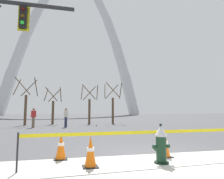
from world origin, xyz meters
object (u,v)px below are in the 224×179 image
Objects in this scene: traffic_cone_by_hydrant at (61,146)px; pedestrian_standing_center at (66,117)px; monument_arch at (73,52)px; pedestrian_walking_left at (33,118)px; traffic_cone_curb_edge at (165,145)px; fire_hydrant at (161,145)px; traffic_cone_mid_sidewalk at (91,152)px.

traffic_cone_by_hydrant is 11.72m from pedestrian_standing_center.
pedestrian_walking_left is at bearing -94.96° from monument_arch.
traffic_cone_curb_edge is (2.90, -0.39, 0.00)m from traffic_cone_by_hydrant.
fire_hydrant is 1.79m from traffic_cone_mid_sidewalk.
pedestrian_walking_left and pedestrian_standing_center have the same top height.
monument_arch is (2.64, 69.17, 22.82)m from traffic_cone_by_hydrant.
traffic_cone_mid_sidewalk is (-1.79, 0.04, -0.11)m from fire_hydrant.
fire_hydrant is 0.62× the size of pedestrian_walking_left.
fire_hydrant is 12.91m from pedestrian_standing_center.
traffic_cone_by_hydrant is 12.05m from pedestrian_walking_left.
traffic_cone_by_hydrant is 1.00× the size of traffic_cone_mid_sidewalk.
pedestrian_walking_left is (-4.81, 12.81, 0.35)m from fire_hydrant.
traffic_cone_mid_sidewalk is 0.46× the size of pedestrian_standing_center.
traffic_cone_curb_edge is 0.46× the size of pedestrian_standing_center.
pedestrian_standing_center reaches higher than traffic_cone_mid_sidewalk.
pedestrian_standing_center is at bearing -2.29° from pedestrian_walking_left.
traffic_cone_curb_edge is (2.22, 0.56, 0.00)m from traffic_cone_mid_sidewalk.
traffic_cone_mid_sidewalk is at bearing 178.63° from fire_hydrant.
traffic_cone_mid_sidewalk is at bearing -87.93° from pedestrian_standing_center.
traffic_cone_mid_sidewalk is 0.46× the size of pedestrian_walking_left.
pedestrian_standing_center is at bearing 102.46° from traffic_cone_curb_edge.
traffic_cone_by_hydrant is at bearing -91.13° from pedestrian_standing_center.
monument_arch is (-0.26, 69.56, 22.82)m from traffic_cone_curb_edge.
traffic_cone_mid_sidewalk is 2.29m from traffic_cone_curb_edge.
pedestrian_walking_left is at bearing 110.59° from fire_hydrant.
pedestrian_standing_center is (-2.41, -57.46, -22.36)m from monument_arch.
pedestrian_standing_center is (2.57, -0.10, 0.00)m from pedestrian_walking_left.
traffic_cone_by_hydrant is 1.00× the size of traffic_cone_curb_edge.
pedestrian_standing_center is at bearing -92.40° from monument_arch.
pedestrian_standing_center reaches higher than traffic_cone_by_hydrant.
traffic_cone_by_hydrant is 72.88m from monument_arch.
fire_hydrant reaches higher than traffic_cone_curb_edge.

